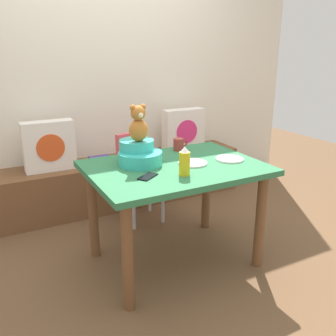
{
  "coord_description": "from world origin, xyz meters",
  "views": [
    {
      "loc": [
        -1.16,
        -2.09,
        1.51
      ],
      "look_at": [
        0.0,
        0.1,
        0.69
      ],
      "focal_mm": 39.35,
      "sensor_mm": 36.0,
      "label": 1
    }
  ],
  "objects_px": {
    "dining_table": "(175,181)",
    "teddy_bear": "(138,124)",
    "pillow_floral_left": "(49,146)",
    "book_stack": "(100,159)",
    "highchair": "(140,165)",
    "coffee_mug": "(179,144)",
    "dinner_plate_near": "(230,159)",
    "pillow_floral_right": "(183,130)",
    "infant_seat_teal": "(139,154)",
    "ketchup_bottle": "(185,162)",
    "cell_phone": "(148,177)",
    "dinner_plate_far": "(193,163)"
  },
  "relations": [
    {
      "from": "dining_table",
      "to": "infant_seat_teal",
      "type": "height_order",
      "value": "infant_seat_teal"
    },
    {
      "from": "pillow_floral_left",
      "to": "dinner_plate_far",
      "type": "relative_size",
      "value": 2.2
    },
    {
      "from": "coffee_mug",
      "to": "dining_table",
      "type": "bearing_deg",
      "value": -123.47
    },
    {
      "from": "infant_seat_teal",
      "to": "coffee_mug",
      "type": "distance_m",
      "value": 0.45
    },
    {
      "from": "book_stack",
      "to": "coffee_mug",
      "type": "height_order",
      "value": "coffee_mug"
    },
    {
      "from": "infant_seat_teal",
      "to": "dinner_plate_near",
      "type": "bearing_deg",
      "value": -19.38
    },
    {
      "from": "book_stack",
      "to": "teddy_bear",
      "type": "xyz_separation_m",
      "value": [
        -0.04,
        -1.04,
        0.53
      ]
    },
    {
      "from": "infant_seat_teal",
      "to": "coffee_mug",
      "type": "height_order",
      "value": "infant_seat_teal"
    },
    {
      "from": "dinner_plate_near",
      "to": "book_stack",
      "type": "bearing_deg",
      "value": 114.32
    },
    {
      "from": "pillow_floral_left",
      "to": "teddy_bear",
      "type": "bearing_deg",
      "value": -67.63
    },
    {
      "from": "dining_table",
      "to": "ketchup_bottle",
      "type": "distance_m",
      "value": 0.29
    },
    {
      "from": "pillow_floral_right",
      "to": "dinner_plate_near",
      "type": "xyz_separation_m",
      "value": [
        -0.33,
        -1.23,
        0.07
      ]
    },
    {
      "from": "coffee_mug",
      "to": "dinner_plate_far",
      "type": "bearing_deg",
      "value": -103.77
    },
    {
      "from": "cell_phone",
      "to": "dining_table",
      "type": "bearing_deg",
      "value": -97.74
    },
    {
      "from": "teddy_bear",
      "to": "pillow_floral_left",
      "type": "bearing_deg",
      "value": 112.37
    },
    {
      "from": "highchair",
      "to": "teddy_bear",
      "type": "relative_size",
      "value": 3.16
    },
    {
      "from": "book_stack",
      "to": "dining_table",
      "type": "distance_m",
      "value": 1.2
    },
    {
      "from": "book_stack",
      "to": "dining_table",
      "type": "relative_size",
      "value": 0.17
    },
    {
      "from": "ketchup_bottle",
      "to": "dining_table",
      "type": "bearing_deg",
      "value": 77.66
    },
    {
      "from": "highchair",
      "to": "infant_seat_teal",
      "type": "relative_size",
      "value": 2.39
    },
    {
      "from": "pillow_floral_left",
      "to": "highchair",
      "type": "relative_size",
      "value": 0.56
    },
    {
      "from": "book_stack",
      "to": "teddy_bear",
      "type": "relative_size",
      "value": 0.8
    },
    {
      "from": "pillow_floral_left",
      "to": "teddy_bear",
      "type": "distance_m",
      "value": 1.15
    },
    {
      "from": "pillow_floral_right",
      "to": "cell_phone",
      "type": "height_order",
      "value": "pillow_floral_right"
    },
    {
      "from": "highchair",
      "to": "coffee_mug",
      "type": "relative_size",
      "value": 6.58
    },
    {
      "from": "coffee_mug",
      "to": "teddy_bear",
      "type": "bearing_deg",
      "value": -156.89
    },
    {
      "from": "infant_seat_teal",
      "to": "teddy_bear",
      "type": "distance_m",
      "value": 0.21
    },
    {
      "from": "book_stack",
      "to": "pillow_floral_right",
      "type": "bearing_deg",
      "value": -1.33
    },
    {
      "from": "pillow_floral_left",
      "to": "dining_table",
      "type": "relative_size",
      "value": 0.38
    },
    {
      "from": "pillow_floral_right",
      "to": "book_stack",
      "type": "height_order",
      "value": "pillow_floral_right"
    },
    {
      "from": "dining_table",
      "to": "highchair",
      "type": "distance_m",
      "value": 0.75
    },
    {
      "from": "dining_table",
      "to": "infant_seat_teal",
      "type": "distance_m",
      "value": 0.31
    },
    {
      "from": "book_stack",
      "to": "infant_seat_teal",
      "type": "distance_m",
      "value": 1.09
    },
    {
      "from": "cell_phone",
      "to": "infant_seat_teal",
      "type": "bearing_deg",
      "value": -47.51
    },
    {
      "from": "dining_table",
      "to": "teddy_bear",
      "type": "height_order",
      "value": "teddy_bear"
    },
    {
      "from": "dinner_plate_far",
      "to": "cell_phone",
      "type": "bearing_deg",
      "value": -165.33
    },
    {
      "from": "pillow_floral_right",
      "to": "dinner_plate_far",
      "type": "relative_size",
      "value": 2.2
    },
    {
      "from": "pillow_floral_right",
      "to": "coffee_mug",
      "type": "relative_size",
      "value": 3.67
    },
    {
      "from": "cell_phone",
      "to": "book_stack",
      "type": "bearing_deg",
      "value": -39.19
    },
    {
      "from": "coffee_mug",
      "to": "dinner_plate_far",
      "type": "height_order",
      "value": "coffee_mug"
    },
    {
      "from": "ketchup_bottle",
      "to": "coffee_mug",
      "type": "bearing_deg",
      "value": 64.05
    },
    {
      "from": "teddy_bear",
      "to": "coffee_mug",
      "type": "bearing_deg",
      "value": 23.11
    },
    {
      "from": "highchair",
      "to": "dinner_plate_far",
      "type": "bearing_deg",
      "value": -85.59
    },
    {
      "from": "highchair",
      "to": "teddy_bear",
      "type": "xyz_separation_m",
      "value": [
        -0.27,
        -0.6,
        0.5
      ]
    },
    {
      "from": "infant_seat_teal",
      "to": "book_stack",
      "type": "bearing_deg",
      "value": 87.62
    },
    {
      "from": "dining_table",
      "to": "dinner_plate_far",
      "type": "bearing_deg",
      "value": -14.67
    },
    {
      "from": "teddy_bear",
      "to": "pillow_floral_right",
      "type": "bearing_deg",
      "value": 47.16
    },
    {
      "from": "teddy_bear",
      "to": "cell_phone",
      "type": "xyz_separation_m",
      "value": [
        -0.06,
        -0.28,
        -0.27
      ]
    },
    {
      "from": "pillow_floral_left",
      "to": "teddy_bear",
      "type": "height_order",
      "value": "teddy_bear"
    },
    {
      "from": "coffee_mug",
      "to": "pillow_floral_left",
      "type": "bearing_deg",
      "value": 134.59
    }
  ]
}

